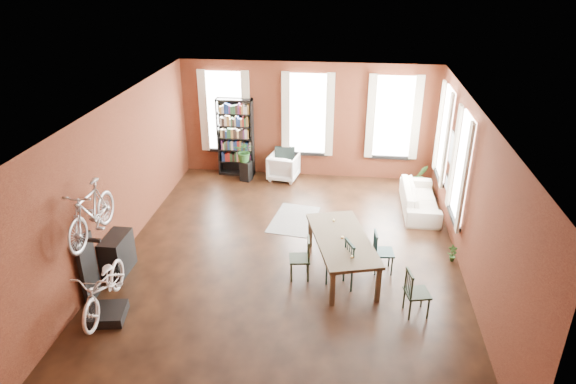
# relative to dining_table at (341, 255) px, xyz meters

# --- Properties ---
(room) EXTENTS (9.00, 9.04, 3.22)m
(room) POSITION_rel_dining_table_xyz_m (-0.85, 0.98, 1.76)
(room) COLOR black
(room) RESTS_ON ground
(dining_table) EXTENTS (1.58, 2.42, 0.76)m
(dining_table) POSITION_rel_dining_table_xyz_m (0.00, 0.00, 0.00)
(dining_table) COLOR brown
(dining_table) RESTS_ON ground
(dining_chair_a) EXTENTS (0.59, 0.59, 0.96)m
(dining_chair_a) POSITION_rel_dining_table_xyz_m (-0.03, -0.57, 0.10)
(dining_chair_a) COLOR #183533
(dining_chair_a) RESTS_ON ground
(dining_chair_b) EXTENTS (0.44, 0.44, 0.85)m
(dining_chair_b) POSITION_rel_dining_table_xyz_m (-0.80, -0.30, 0.05)
(dining_chair_b) COLOR black
(dining_chair_b) RESTS_ON ground
(dining_chair_c) EXTENTS (0.48, 0.48, 0.87)m
(dining_chair_c) POSITION_rel_dining_table_xyz_m (1.34, -1.17, 0.06)
(dining_chair_c) COLOR black
(dining_chair_c) RESTS_ON ground
(dining_chair_d) EXTENTS (0.44, 0.44, 0.86)m
(dining_chair_d) POSITION_rel_dining_table_xyz_m (0.82, 0.12, 0.05)
(dining_chair_d) COLOR #1B393C
(dining_chair_d) RESTS_ON ground
(bookshelf) EXTENTS (1.00, 0.32, 2.20)m
(bookshelf) POSITION_rel_dining_table_xyz_m (-3.10, 4.66, 0.72)
(bookshelf) COLOR black
(bookshelf) RESTS_ON ground
(white_armchair) EXTENTS (0.88, 0.84, 0.79)m
(white_armchair) POSITION_rel_dining_table_xyz_m (-1.73, 4.45, 0.02)
(white_armchair) COLOR white
(white_armchair) RESTS_ON ground
(cream_sofa) EXTENTS (0.61, 2.08, 0.81)m
(cream_sofa) POSITION_rel_dining_table_xyz_m (1.85, 2.96, 0.03)
(cream_sofa) COLOR beige
(cream_sofa) RESTS_ON ground
(striped_rug) EXTENTS (1.20, 1.70, 0.01)m
(striped_rug) POSITION_rel_dining_table_xyz_m (-1.17, 2.05, -0.37)
(striped_rug) COLOR black
(striped_rug) RESTS_ON ground
(bike_trainer) EXTENTS (0.71, 0.71, 0.18)m
(bike_trainer) POSITION_rel_dining_table_xyz_m (-3.99, -1.96, -0.29)
(bike_trainer) COLOR black
(bike_trainer) RESTS_ON ground
(bike_wall_rack) EXTENTS (0.16, 0.60, 1.30)m
(bike_wall_rack) POSITION_rel_dining_table_xyz_m (-4.50, -1.44, 0.27)
(bike_wall_rack) COLOR black
(bike_wall_rack) RESTS_ON ground
(console_table) EXTENTS (0.40, 0.80, 0.80)m
(console_table) POSITION_rel_dining_table_xyz_m (-4.38, -0.54, 0.02)
(console_table) COLOR black
(console_table) RESTS_ON ground
(plant_stand) EXTENTS (0.34, 0.34, 0.56)m
(plant_stand) POSITION_rel_dining_table_xyz_m (-2.75, 4.22, -0.10)
(plant_stand) COLOR black
(plant_stand) RESTS_ON ground
(plant_by_sofa) EXTENTS (0.51, 0.74, 0.30)m
(plant_by_sofa) POSITION_rel_dining_table_xyz_m (2.00, 4.27, -0.23)
(plant_by_sofa) COLOR #2A5020
(plant_by_sofa) RESTS_ON ground
(plant_small) EXTENTS (0.26, 0.39, 0.13)m
(plant_small) POSITION_rel_dining_table_xyz_m (2.27, 0.65, -0.31)
(plant_small) COLOR #2A5E25
(plant_small) RESTS_ON ground
(bicycle_floor) EXTENTS (0.67, 0.96, 1.75)m
(bicycle_floor) POSITION_rel_dining_table_xyz_m (-3.98, -1.91, 0.67)
(bicycle_floor) COLOR silver
(bicycle_floor) RESTS_ON bike_trainer
(bicycle_hung) EXTENTS (0.47, 1.00, 1.66)m
(bicycle_hung) POSITION_rel_dining_table_xyz_m (-4.25, -1.44, 1.75)
(bicycle_hung) COLOR #A5A8AD
(bicycle_hung) RESTS_ON bike_wall_rack
(plant_on_stand) EXTENTS (0.56, 0.61, 0.46)m
(plant_on_stand) POSITION_rel_dining_table_xyz_m (-2.78, 4.25, 0.41)
(plant_on_stand) COLOR #255A24
(plant_on_stand) RESTS_ON plant_stand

